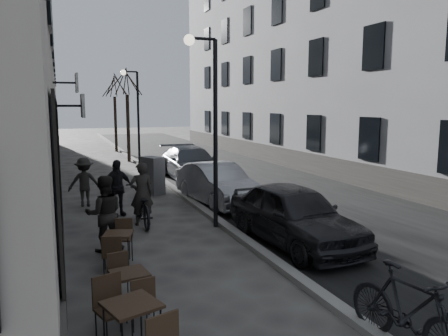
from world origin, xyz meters
TOP-DOWN VIEW (x-y plane):
  - ground at (0.00, 0.00)m, footprint 120.00×120.00m
  - road at (3.85, 16.00)m, footprint 7.30×60.00m
  - kerb at (0.20, 16.00)m, footprint 0.25×60.00m
  - building_right at (9.50, 16.50)m, footprint 4.00×35.00m
  - streetlamp_near at (-0.17, 6.00)m, footprint 0.90×0.28m
  - streetlamp_far at (-0.17, 18.00)m, footprint 0.90×0.28m
  - tree_near at (-0.10, 21.00)m, footprint 2.40×2.40m
  - tree_far at (-0.10, 27.00)m, footprint 2.40×2.40m
  - bistro_set_a at (-3.14, 0.41)m, footprint 0.90×1.63m
  - bistro_set_b at (-2.97, 1.78)m, footprint 0.63×1.39m
  - bistro_set_c at (-2.87, 3.97)m, footprint 0.79×1.44m
  - utility_cabinet at (-0.70, 11.09)m, footprint 0.82×1.05m
  - bicycle at (-1.85, 6.91)m, footprint 0.76×2.07m
  - cyclist_rider at (-1.85, 6.91)m, footprint 0.65×0.44m
  - pedestrian_near at (-3.04, 5.00)m, footprint 0.87×0.68m
  - pedestrian_mid at (-3.21, 9.85)m, footprint 1.07×0.65m
  - pedestrian_far at (-2.38, 8.16)m, footprint 1.08×0.67m
  - car_near at (1.25, 3.92)m, footprint 2.00×4.38m
  - car_mid at (1.00, 8.64)m, footprint 1.87×4.29m
  - car_far at (1.56, 13.70)m, footprint 2.05×4.98m
  - moped at (0.35, -0.70)m, footprint 0.84×2.03m

SIDE VIEW (x-z plane):
  - ground at x=0.00m, z-range 0.00..0.00m
  - road at x=3.85m, z-range 0.00..0.00m
  - kerb at x=0.20m, z-range 0.00..0.12m
  - bistro_set_b at x=-2.97m, z-range 0.01..0.81m
  - bistro_set_c at x=-2.87m, z-range 0.01..0.84m
  - bistro_set_a at x=-3.14m, z-range 0.01..0.95m
  - bicycle at x=-1.85m, z-range 0.00..1.08m
  - moped at x=0.35m, z-range 0.00..1.18m
  - car_mid at x=1.00m, z-range 0.00..1.37m
  - utility_cabinet at x=-0.70m, z-range 0.00..1.39m
  - car_far at x=1.56m, z-range 0.00..1.44m
  - car_near at x=1.25m, z-range 0.00..1.46m
  - pedestrian_mid at x=-3.21m, z-range 0.00..1.61m
  - pedestrian_far at x=-2.38m, z-range 0.00..1.71m
  - pedestrian_near at x=-3.04m, z-range 0.00..1.75m
  - cyclist_rider at x=-1.85m, z-range 0.00..1.77m
  - streetlamp_near at x=-0.17m, z-range 0.62..5.71m
  - streetlamp_far at x=-0.17m, z-range 0.62..5.71m
  - tree_near at x=-0.10m, z-range 1.81..7.51m
  - tree_far at x=-0.10m, z-range 1.81..7.51m
  - building_right at x=9.50m, z-range 0.00..16.00m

